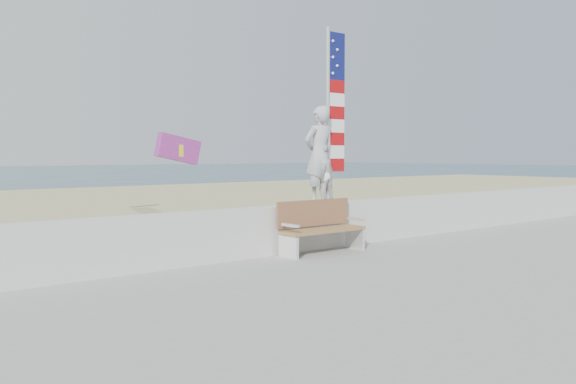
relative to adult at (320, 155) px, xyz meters
name	(u,v)px	position (x,y,z in m)	size (l,w,h in m)	color
ground	(349,280)	(-1.18, -2.00, -2.05)	(220.00, 220.00, 0.00)	#2B4857
sand	(117,227)	(-1.18, 7.00, -2.01)	(90.00, 40.00, 0.08)	tan
seawall	(273,230)	(-1.18, 0.00, -1.42)	(30.00, 0.35, 0.90)	beige
adult	(320,155)	(0.00, 0.00, 0.00)	(0.71, 0.46, 1.93)	#A0A0A6
child	(321,174)	(0.05, 0.00, -0.38)	(0.57, 0.45, 1.18)	silver
bench	(320,226)	(-0.41, -0.45, -1.36)	(1.80, 0.57, 1.00)	olive
flag	(332,108)	(0.34, 0.00, 0.95)	(0.50, 0.08, 3.50)	silver
parafoil_kite	(179,149)	(-0.92, 3.99, 0.13)	(1.14, 0.37, 0.77)	red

